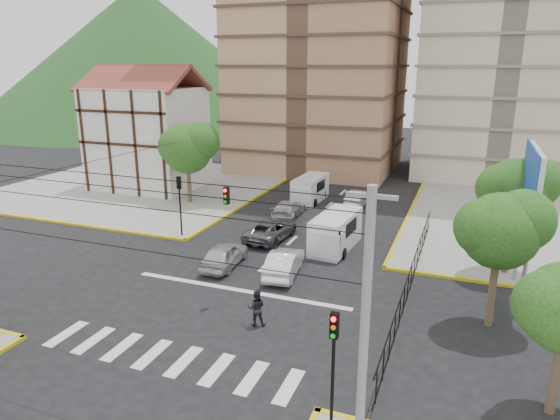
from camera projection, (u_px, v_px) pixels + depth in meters
The scene contains 24 objects.
ground at pixel (230, 299), 26.97m from camera, with size 160.00×160.00×0.00m, color black.
sidewalk_nw at pixel (143, 186), 51.74m from camera, with size 26.00×26.00×0.15m, color gray.
crosswalk_stripes at pixel (168, 358), 21.60m from camera, with size 12.00×2.40×0.01m, color silver.
stop_line at pixel (239, 290), 28.04m from camera, with size 13.00×0.40×0.01m, color silver.
tudor_building at pixel (147, 136), 49.93m from camera, with size 10.80×8.05×12.23m.
distant_hill at pixel (142, 55), 104.62m from camera, with size 70.00×70.00×28.00m, color #194B1B.
park_fence at pixel (410, 291), 27.91m from camera, with size 0.10×22.50×1.66m, color black, non-canonical shape.
billboard at pixel (530, 190), 25.69m from camera, with size 0.36×6.20×8.10m.
tree_park_a at pixel (502, 228), 22.87m from camera, with size 4.41×3.60×6.83m.
tree_park_c at pixel (517, 189), 28.70m from camera, with size 4.65×3.80×7.25m.
tree_tudor at pixel (188, 147), 43.93m from camera, with size 5.39×4.40×7.43m.
traffic_light_se at pixel (334, 352), 16.43m from camera, with size 0.28×0.22×4.40m.
traffic_light_nw at pixel (180, 196), 35.76m from camera, with size 0.28×0.22×4.40m.
traffic_light_hanging at pixel (207, 204), 23.48m from camera, with size 18.00×9.12×0.92m.
utility_pole_se at pixel (364, 332), 14.47m from camera, with size 1.40×0.28×9.00m.
van_right_lane at pixel (335, 233), 33.85m from camera, with size 2.53×5.55×2.43m.
van_left_lane at pixel (309, 190), 45.68m from camera, with size 2.22×5.18×2.30m.
car_silver_front_left at pixel (224, 255), 31.17m from camera, with size 1.79×4.46×1.52m, color silver.
car_white_front_right at pixel (284, 263), 29.92m from camera, with size 1.62×4.65×1.53m, color white.
car_grey_mid_left at pixel (271, 230), 35.98m from camera, with size 2.40×5.21×1.45m, color #585A5F.
car_silver_rear_left at pixel (288, 209), 41.30m from camera, with size 1.94×4.76×1.38m, color #B6B7BB.
car_darkgrey_mid_right at pixel (339, 212), 40.11m from camera, with size 1.78×4.43×1.51m, color #2A2A2C.
car_white_rear_right at pixel (359, 198), 44.73m from camera, with size 1.47×4.20×1.38m, color silver.
pedestrian_crosswalk at pixel (256, 308), 24.06m from camera, with size 0.89×0.70×1.84m, color black.
Camera 1 is at (11.32, -21.91, 12.25)m, focal length 32.00 mm.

